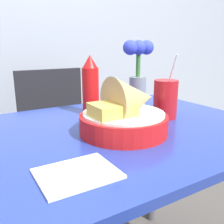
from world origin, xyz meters
TOP-DOWN VIEW (x-y plane):
  - dining_table at (0.00, 0.00)m, footprint 1.09×0.75m
  - chair_far_window at (0.08, 0.73)m, footprint 0.40×0.40m
  - food_basket at (0.04, -0.06)m, footprint 0.27×0.27m
  - ketchup_bottle at (0.05, 0.20)m, footprint 0.06×0.06m
  - drink_cup at (0.26, 0.01)m, footprint 0.09×0.09m
  - flower_vase at (0.30, 0.23)m, footprint 0.15×0.08m
  - napkin at (-0.19, -0.22)m, footprint 0.16×0.13m

SIDE VIEW (x-z plane):
  - chair_far_window at x=0.08m, z-range 0.08..0.94m
  - dining_table at x=0.00m, z-range 0.26..1.00m
  - napkin at x=-0.19m, z-range 0.74..0.74m
  - food_basket at x=0.04m, z-range 0.71..0.89m
  - drink_cup at x=0.26m, z-range 0.69..0.92m
  - ketchup_bottle at x=0.05m, z-range 0.73..0.96m
  - flower_vase at x=0.30m, z-range 0.76..1.04m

